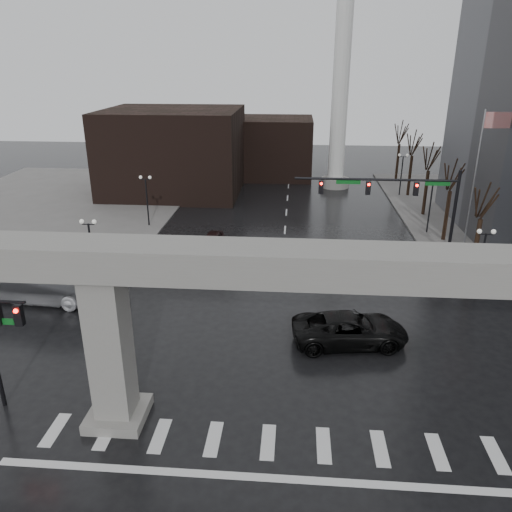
# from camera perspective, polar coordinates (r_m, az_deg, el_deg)

# --- Properties ---
(ground) EXTENTS (160.00, 160.00, 0.00)m
(ground) POSITION_cam_1_polar(r_m,az_deg,el_deg) (23.91, 1.54, -18.88)
(ground) COLOR black
(ground) RESTS_ON ground
(sidewalk_nw) EXTENTS (28.00, 36.00, 0.15)m
(sidewalk_nw) POSITION_cam_1_polar(r_m,az_deg,el_deg) (62.39, -21.21, 5.81)
(sidewalk_nw) COLOR slate
(sidewalk_nw) RESTS_ON ground
(elevated_guideway) EXTENTS (48.00, 2.60, 8.70)m
(elevated_guideway) POSITION_cam_1_polar(r_m,az_deg,el_deg) (20.12, 5.34, -3.93)
(elevated_guideway) COLOR gray
(elevated_guideway) RESTS_ON ground
(building_far_left) EXTENTS (16.00, 14.00, 10.00)m
(building_far_left) POSITION_cam_1_polar(r_m,az_deg,el_deg) (62.86, -9.37, 11.71)
(building_far_left) COLOR black
(building_far_left) RESTS_ON ground
(building_far_mid) EXTENTS (10.00, 10.00, 8.00)m
(building_far_mid) POSITION_cam_1_polar(r_m,az_deg,el_deg) (71.16, 2.25, 12.29)
(building_far_mid) COLOR black
(building_far_mid) RESTS_ON ground
(smokestack) EXTENTS (3.60, 3.60, 30.00)m
(smokestack) POSITION_cam_1_polar(r_m,az_deg,el_deg) (64.41, 9.70, 19.40)
(smokestack) COLOR silver
(smokestack) RESTS_ON ground
(signal_mast_arm) EXTENTS (12.12, 0.43, 8.00)m
(signal_mast_arm) POSITION_cam_1_polar(r_m,az_deg,el_deg) (39.08, 16.55, 6.36)
(signal_mast_arm) COLOR black
(signal_mast_arm) RESTS_ON ground
(signal_left_pole) EXTENTS (2.30, 0.30, 6.00)m
(signal_left_pole) POSITION_cam_1_polar(r_m,az_deg,el_deg) (25.51, -27.22, -7.68)
(signal_left_pole) COLOR black
(signal_left_pole) RESTS_ON ground
(flagpole_assembly) EXTENTS (2.06, 0.12, 12.00)m
(flagpole_assembly) POSITION_cam_1_polar(r_m,az_deg,el_deg) (43.43, 24.23, 9.14)
(flagpole_assembly) COLOR silver
(flagpole_assembly) RESTS_ON ground
(lamp_right_0) EXTENTS (1.22, 0.32, 5.11)m
(lamp_right_0) POSITION_cam_1_polar(r_m,az_deg,el_deg) (36.61, 24.49, 0.38)
(lamp_right_0) COLOR black
(lamp_right_0) RESTS_ON ground
(lamp_right_1) EXTENTS (1.22, 0.32, 5.11)m
(lamp_right_1) POSITION_cam_1_polar(r_m,az_deg,el_deg) (49.37, 19.38, 6.26)
(lamp_right_1) COLOR black
(lamp_right_1) RESTS_ON ground
(lamp_right_2) EXTENTS (1.22, 0.32, 5.11)m
(lamp_right_2) POSITION_cam_1_polar(r_m,az_deg,el_deg) (62.66, 16.36, 9.68)
(lamp_right_2) COLOR black
(lamp_right_2) RESTS_ON ground
(lamp_left_0) EXTENTS (1.22, 0.32, 5.11)m
(lamp_left_0) POSITION_cam_1_polar(r_m,az_deg,el_deg) (37.22, -18.39, 1.59)
(lamp_left_0) COLOR black
(lamp_left_0) RESTS_ON ground
(lamp_left_1) EXTENTS (1.22, 0.32, 5.11)m
(lamp_left_1) POSITION_cam_1_polar(r_m,az_deg,el_deg) (49.82, -12.42, 7.12)
(lamp_left_1) COLOR black
(lamp_left_1) RESTS_ON ground
(lamp_left_2) EXTENTS (1.22, 0.32, 5.11)m
(lamp_left_2) POSITION_cam_1_polar(r_m,az_deg,el_deg) (63.01, -8.83, 10.35)
(lamp_left_2) COLOR black
(lamp_left_2) RESTS_ON ground
(tree_right_0) EXTENTS (1.09, 1.58, 7.50)m
(tree_right_0) POSITION_cam_1_polar(r_m,az_deg,el_deg) (40.73, 23.94, 1.48)
(tree_right_0) COLOR black
(tree_right_0) RESTS_ON ground
(tree_right_1) EXTENTS (1.09, 1.61, 7.67)m
(tree_right_1) POSITION_cam_1_polar(r_m,az_deg,el_deg) (47.96, 21.04, 4.84)
(tree_right_1) COLOR black
(tree_right_1) RESTS_ON ground
(tree_right_2) EXTENTS (1.10, 1.63, 7.85)m
(tree_right_2) POSITION_cam_1_polar(r_m,az_deg,el_deg) (55.41, 18.89, 7.31)
(tree_right_2) COLOR black
(tree_right_2) RESTS_ON ground
(tree_right_3) EXTENTS (1.11, 1.66, 8.02)m
(tree_right_3) POSITION_cam_1_polar(r_m,az_deg,el_deg) (62.98, 17.24, 9.18)
(tree_right_3) COLOR black
(tree_right_3) RESTS_ON ground
(tree_right_4) EXTENTS (1.12, 1.69, 8.19)m
(tree_right_4) POSITION_cam_1_polar(r_m,az_deg,el_deg) (70.66, 15.93, 10.64)
(tree_right_4) COLOR black
(tree_right_4) RESTS_ON ground
(pickup_truck) EXTENTS (7.02, 3.93, 1.85)m
(pickup_truck) POSITION_cam_1_polar(r_m,az_deg,el_deg) (29.71, 10.68, -8.23)
(pickup_truck) COLOR black
(pickup_truck) RESTS_ON ground
(city_bus) EXTENTS (12.83, 4.40, 3.50)m
(city_bus) POSITION_cam_1_polar(r_m,az_deg,el_deg) (37.38, -24.14, -2.00)
(city_bus) COLOR #AFAFB4
(city_bus) RESTS_ON ground
(far_car) EXTENTS (1.77, 4.05, 1.36)m
(far_car) POSITION_cam_1_polar(r_m,az_deg,el_deg) (43.87, -4.98, 1.76)
(far_car) COLOR black
(far_car) RESTS_ON ground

